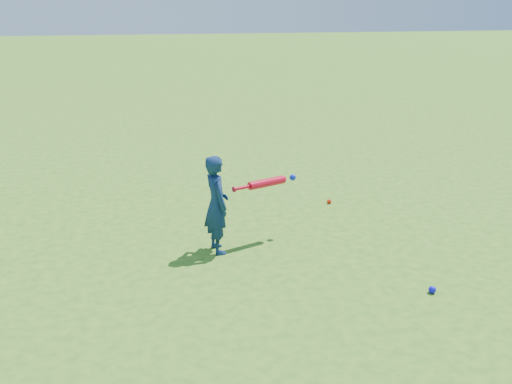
# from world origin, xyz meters

# --- Properties ---
(ground) EXTENTS (80.00, 80.00, 0.00)m
(ground) POSITION_xyz_m (0.00, 0.00, 0.00)
(ground) COLOR #39701A
(ground) RESTS_ON ground
(child) EXTENTS (0.33, 0.43, 1.07)m
(child) POSITION_xyz_m (0.65, -0.24, 0.53)
(child) COLOR #10254D
(child) RESTS_ON ground
(ground_ball_red) EXTENTS (0.06, 0.06, 0.06)m
(ground_ball_red) POSITION_xyz_m (2.32, 0.97, 0.03)
(ground_ball_red) COLOR red
(ground_ball_red) RESTS_ON ground
(ground_ball_blue) EXTENTS (0.07, 0.07, 0.07)m
(ground_ball_blue) POSITION_xyz_m (2.49, -1.56, 0.04)
(ground_ball_blue) COLOR #0F0DE3
(ground_ball_blue) RESTS_ON ground
(bat_swing) EXTENTS (0.77, 0.36, 0.09)m
(bat_swing) POSITION_xyz_m (1.27, -0.05, 0.68)
(bat_swing) COLOR red
(bat_swing) RESTS_ON ground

